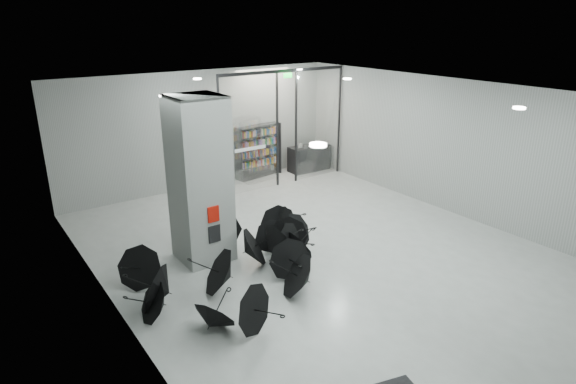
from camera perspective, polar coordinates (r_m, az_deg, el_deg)
room at (r=11.08m, az=5.80°, el=5.20°), size 14.00×14.02×4.01m
column at (r=11.62m, az=-10.32°, el=1.33°), size 1.20×1.20×4.00m
fire_cabinet at (r=11.32m, az=-8.76°, el=-2.59°), size 0.28×0.04×0.38m
info_panel at (r=11.52m, az=-8.63°, el=-4.89°), size 0.30×0.03×0.42m
exit_sign at (r=16.48m, az=-0.03°, el=13.53°), size 0.30×0.06×0.15m
glass_partition at (r=16.89m, az=-0.45°, el=8.05°), size 5.06×0.08×4.00m
bookshelf at (r=18.03m, az=-3.49°, el=4.83°), size 1.80×0.63×1.95m
shop_counter at (r=18.88m, az=2.50°, el=4.00°), size 1.64×0.70×0.98m
umbrella_cluster at (r=11.34m, az=-4.39°, el=-8.19°), size 5.22×4.46×1.33m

